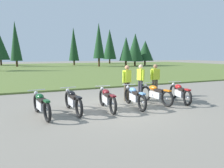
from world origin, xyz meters
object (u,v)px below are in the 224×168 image
Objects in this scene: motorcycle_black at (73,101)px; motorcycle_sky_blue at (134,97)px; motorcycle_red at (180,93)px; motorcycle_british_green at (41,104)px; rider_near_row_end at (127,81)px; rider_with_back_turned at (155,78)px; rider_in_hivis_vest at (141,79)px; motorcycle_orange at (156,94)px; motorcycle_maroon at (107,99)px.

motorcycle_black and motorcycle_sky_blue have the same top height.
motorcycle_black and motorcycle_red have the same top height.
rider_near_row_end reaches higher than motorcycle_british_green.
motorcycle_black is at bearing -163.03° from rider_with_back_turned.
rider_with_back_turned is (5.71, 1.53, 0.51)m from motorcycle_british_green.
rider_near_row_end reaches higher than motorcycle_black.
rider_near_row_end is (-1.01, -0.47, 0.00)m from rider_in_hivis_vest.
motorcycle_british_green and motorcycle_orange have the same top height.
motorcycle_orange is 1.26× the size of rider_near_row_end.
motorcycle_black is 4.87m from motorcycle_red.
rider_with_back_turned reaches higher than motorcycle_orange.
motorcycle_orange is at bearing -123.19° from rider_with_back_turned.
rider_in_hivis_vest is 0.82m from rider_with_back_turned.
motorcycle_maroon is (2.44, -0.01, 0.00)m from motorcycle_british_green.
motorcycle_british_green is 5.94m from rider_with_back_turned.
motorcycle_orange is at bearing 3.79° from motorcycle_maroon.
motorcycle_sky_blue is (3.63, -0.05, 0.00)m from motorcycle_british_green.
motorcycle_british_green is at bearing -161.64° from rider_in_hivis_vest.
motorcycle_british_green is 5.19m from rider_in_hivis_vest.
motorcycle_red is 2.47m from rider_near_row_end.
rider_near_row_end is (0.26, 1.20, 0.51)m from motorcycle_sky_blue.
motorcycle_black is at bearing -158.41° from rider_in_hivis_vest.
motorcycle_british_green is 5.99m from motorcycle_red.
rider_in_hivis_vest reaches higher than motorcycle_maroon.
motorcycle_orange is 1.20m from motorcycle_red.
rider_near_row_end is (2.77, 1.02, 0.51)m from motorcycle_black.
motorcycle_sky_blue is at bearing -0.75° from motorcycle_british_green.
rider_in_hivis_vest is 1.12m from rider_near_row_end.
rider_in_hivis_vest is (3.78, 1.49, 0.51)m from motorcycle_black.
rider_with_back_turned is (4.59, 1.40, 0.51)m from motorcycle_black.
motorcycle_maroon is 1.26× the size of rider_in_hivis_vest.
motorcycle_black is at bearing 175.88° from motorcycle_sky_blue.
rider_with_back_turned is at bearing 11.77° from rider_near_row_end.
rider_in_hivis_vest is 1.00× the size of rider_with_back_turned.
motorcycle_british_green is 1.25× the size of rider_in_hivis_vest.
rider_near_row_end reaches higher than motorcycle_maroon.
rider_with_back_turned reaches higher than motorcycle_british_green.
motorcycle_sky_blue is 2.36m from motorcycle_red.
motorcycle_maroon is 3.55m from motorcycle_red.
rider_near_row_end is (-0.92, 1.01, 0.51)m from motorcycle_orange.
rider_in_hivis_vest reaches higher than motorcycle_sky_blue.
motorcycle_orange is at bearing 1.74° from motorcycle_british_green.
motorcycle_black is (1.13, 0.13, 0.00)m from motorcycle_british_green.
rider_with_back_turned is at bearing 100.01° from motorcycle_red.
motorcycle_sky_blue is (1.20, -0.04, 0.00)m from motorcycle_maroon.
rider_in_hivis_vest reaches higher than motorcycle_orange.
motorcycle_british_green is 3.64m from motorcycle_sky_blue.
rider_near_row_end is at bearing 16.50° from motorcycle_british_green.
motorcycle_sky_blue and motorcycle_orange have the same top height.
motorcycle_orange is at bearing 0.21° from motorcycle_black.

